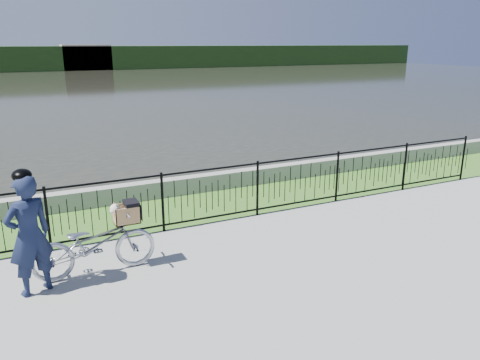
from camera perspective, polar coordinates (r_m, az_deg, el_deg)
ground at (r=8.00m, az=1.11°, el=-9.00°), size 120.00×120.00×0.00m
grass_strip at (r=10.21m, az=-5.51°, el=-3.30°), size 60.00×2.00×0.01m
water at (r=39.73m, az=-21.32°, el=10.35°), size 120.00×120.00×0.00m
quay_wall at (r=11.05m, az=-7.35°, el=-0.75°), size 60.00×0.30×0.40m
fence at (r=9.14m, az=-3.41°, el=-1.84°), size 14.00×0.06×1.15m
far_treeline at (r=66.55m, az=-23.65°, el=13.42°), size 120.00×6.00×3.00m
far_building_right at (r=65.63m, az=-18.22°, el=14.02°), size 6.00×3.00×3.20m
bicycle_rig at (r=7.52m, az=-17.25°, el=-7.37°), size 1.85×0.65×1.11m
cyclist at (r=7.12m, az=-24.35°, el=-6.01°), size 0.75×0.63×1.81m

